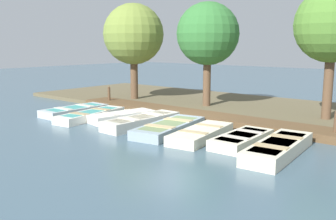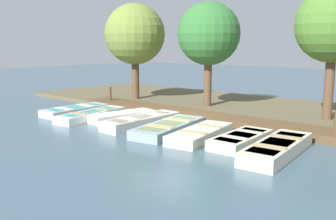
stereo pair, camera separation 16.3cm
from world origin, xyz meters
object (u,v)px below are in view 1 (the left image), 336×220
(rowboat_3, at_px, (142,121))
(rowboat_6, at_px, (242,139))
(mooring_post_far, at_px, (336,125))
(rowboat_1, at_px, (91,115))
(rowboat_0, at_px, (75,110))
(rowboat_2, at_px, (122,116))
(park_tree_center, at_px, (333,26))
(park_tree_far_left, at_px, (134,35))
(park_tree_left, at_px, (208,34))
(rowboat_5, at_px, (201,133))
(rowboat_4, at_px, (169,127))
(mooring_post_near, at_px, (109,96))
(rowboat_7, at_px, (279,148))

(rowboat_3, height_order, rowboat_6, rowboat_3)
(mooring_post_far, bearing_deg, rowboat_1, -72.39)
(rowboat_0, height_order, rowboat_2, rowboat_2)
(rowboat_2, xyz_separation_m, park_tree_center, (-4.95, 6.86, 3.75))
(park_tree_far_left, relative_size, park_tree_left, 1.04)
(rowboat_5, xyz_separation_m, park_tree_far_left, (-4.45, -7.67, 3.56))
(rowboat_5, bearing_deg, rowboat_2, -103.53)
(rowboat_4, height_order, rowboat_6, rowboat_4)
(rowboat_5, bearing_deg, park_tree_center, 146.85)
(mooring_post_near, bearing_deg, rowboat_1, 36.05)
(rowboat_2, height_order, mooring_post_far, mooring_post_far)
(rowboat_4, height_order, park_tree_center, park_tree_center)
(rowboat_3, bearing_deg, rowboat_1, -81.77)
(mooring_post_near, bearing_deg, rowboat_0, 14.12)
(rowboat_1, bearing_deg, rowboat_7, 82.78)
(rowboat_4, relative_size, mooring_post_far, 3.62)
(rowboat_0, bearing_deg, mooring_post_far, 102.80)
(park_tree_far_left, bearing_deg, rowboat_5, 59.91)
(rowboat_5, relative_size, rowboat_6, 1.19)
(rowboat_6, height_order, rowboat_7, rowboat_7)
(rowboat_2, relative_size, rowboat_7, 0.83)
(rowboat_3, relative_size, rowboat_5, 1.08)
(mooring_post_far, height_order, park_tree_left, park_tree_left)
(rowboat_4, xyz_separation_m, mooring_post_near, (-2.69, -6.39, 0.33))
(rowboat_5, relative_size, park_tree_far_left, 0.60)
(rowboat_4, relative_size, rowboat_5, 1.14)
(park_tree_left, bearing_deg, rowboat_1, -25.60)
(rowboat_2, bearing_deg, park_tree_left, 175.72)
(rowboat_3, relative_size, rowboat_4, 0.95)
(rowboat_7, relative_size, park_tree_center, 0.66)
(rowboat_1, bearing_deg, mooring_post_near, -151.82)
(rowboat_2, height_order, rowboat_4, rowboat_4)
(rowboat_7, height_order, park_tree_center, park_tree_center)
(rowboat_0, height_order, rowboat_5, rowboat_5)
(rowboat_2, distance_m, park_tree_left, 5.91)
(rowboat_1, height_order, park_tree_left, park_tree_left)
(rowboat_1, relative_size, mooring_post_near, 3.50)
(park_tree_left, height_order, park_tree_center, park_tree_center)
(rowboat_1, relative_size, park_tree_center, 0.65)
(rowboat_4, distance_m, rowboat_6, 2.91)
(mooring_post_near, distance_m, park_tree_center, 11.18)
(rowboat_6, height_order, park_tree_center, park_tree_center)
(rowboat_3, xyz_separation_m, park_tree_far_left, (-4.35, -4.74, 3.53))
(rowboat_0, xyz_separation_m, rowboat_3, (-0.10, 4.22, 0.03))
(mooring_post_far, height_order, park_tree_far_left, park_tree_far_left)
(rowboat_5, relative_size, park_tree_center, 0.59)
(rowboat_7, xyz_separation_m, mooring_post_far, (-2.85, 0.75, 0.30))
(mooring_post_near, distance_m, mooring_post_far, 11.44)
(rowboat_0, height_order, park_tree_far_left, park_tree_far_left)
(rowboat_0, xyz_separation_m, rowboat_1, (0.23, 1.46, -0.00))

